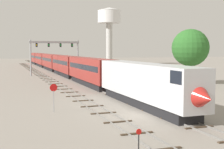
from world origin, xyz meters
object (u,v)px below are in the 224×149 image
signal_gantry (55,49)px  trackside_tree_left (190,48)px  water_tower (109,20)px  passenger_train (57,63)px  switch_stand (139,144)px  stop_sign (54,94)px

signal_gantry → trackside_tree_left: 34.40m
signal_gantry → water_tower: 57.58m
passenger_train → water_tower: (28.36, 37.47, 15.90)m
signal_gantry → switch_stand: signal_gantry is taller
stop_sign → passenger_train: bearing=79.7°
signal_gantry → trackside_tree_left: trackside_tree_left is taller
water_tower → switch_stand: 114.01m
switch_stand → trackside_tree_left: 40.57m
switch_stand → stop_sign: stop_sign is taller
passenger_train → signal_gantry: size_ratio=10.87×
switch_stand → stop_sign: size_ratio=0.51×
switch_stand → trackside_tree_left: size_ratio=0.15×
switch_stand → water_tower: bearing=71.6°
signal_gantry → stop_sign: 46.38m
passenger_train → trackside_tree_left: bearing=-65.0°
water_tower → switch_stand: size_ratio=16.23×
passenger_train → stop_sign: 56.16m
switch_stand → stop_sign: 14.48m
water_tower → trackside_tree_left: size_ratio=2.36×
trackside_tree_left → water_tower: bearing=81.9°
passenger_train → signal_gantry: 10.67m
passenger_train → trackside_tree_left: trackside_tree_left is taller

